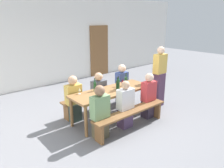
{
  "coord_description": "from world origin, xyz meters",
  "views": [
    {
      "loc": [
        -3.09,
        -3.66,
        2.4
      ],
      "look_at": [
        0.0,
        0.0,
        0.9
      ],
      "focal_mm": 34.04,
      "sensor_mm": 36.0,
      "label": 1
    }
  ],
  "objects": [
    {
      "name": "seated_guest_near_1",
      "position": [
        -0.04,
        -0.51,
        0.52
      ],
      "size": [
        0.38,
        0.24,
        1.1
      ],
      "rotation": [
        0.0,
        0.0,
        1.57
      ],
      "color": "#4C3858",
      "rests_on": "ground"
    },
    {
      "name": "wine_bottle_2",
      "position": [
        0.09,
        -0.1,
        0.87
      ],
      "size": [
        0.08,
        0.08,
        0.32
      ],
      "color": "#143319",
      "rests_on": "tasting_table"
    },
    {
      "name": "seated_guest_far_2",
      "position": [
        0.79,
        0.51,
        0.58
      ],
      "size": [
        0.34,
        0.24,
        1.18
      ],
      "rotation": [
        0.0,
        0.0,
        -1.57
      ],
      "color": "navy",
      "rests_on": "ground"
    },
    {
      "name": "wooden_door",
      "position": [
        2.34,
        3.61,
        1.05
      ],
      "size": [
        0.9,
        0.06,
        2.1
      ],
      "primitive_type": "cube",
      "color": "brown",
      "rests_on": "ground"
    },
    {
      "name": "wine_bottle_1",
      "position": [
        0.53,
        0.08,
        0.86
      ],
      "size": [
        0.08,
        0.08,
        0.32
      ],
      "color": "#234C2D",
      "rests_on": "tasting_table"
    },
    {
      "name": "bench_near",
      "position": [
        0.0,
        -0.66,
        0.36
      ],
      "size": [
        1.97,
        0.3,
        0.45
      ],
      "color": "brown",
      "rests_on": "ground"
    },
    {
      "name": "seated_guest_near_0",
      "position": [
        -0.74,
        -0.51,
        0.55
      ],
      "size": [
        0.38,
        0.24,
        1.14
      ],
      "rotation": [
        0.0,
        0.0,
        1.57
      ],
      "color": "brown",
      "rests_on": "ground"
    },
    {
      "name": "ground_plane",
      "position": [
        0.0,
        0.0,
        0.0
      ],
      "size": [
        24.0,
        24.0,
        0.0
      ],
      "primitive_type": "plane",
      "color": "slate"
    },
    {
      "name": "back_wall",
      "position": [
        0.0,
        3.75,
        1.6
      ],
      "size": [
        14.0,
        0.2,
        3.2
      ],
      "primitive_type": "cube",
      "color": "silver",
      "rests_on": "ground"
    },
    {
      "name": "wine_glass_0",
      "position": [
        -0.74,
        0.27,
        0.85
      ],
      "size": [
        0.06,
        0.06,
        0.15
      ],
      "color": "silver",
      "rests_on": "tasting_table"
    },
    {
      "name": "seated_guest_far_0",
      "position": [
        -0.76,
        0.51,
        0.55
      ],
      "size": [
        0.38,
        0.24,
        1.13
      ],
      "rotation": [
        0.0,
        0.0,
        -1.57
      ],
      "color": "#374941",
      "rests_on": "ground"
    },
    {
      "name": "tasting_table",
      "position": [
        0.0,
        0.0,
        0.67
      ],
      "size": [
        2.07,
        0.71,
        0.75
      ],
      "color": "olive",
      "rests_on": "ground"
    },
    {
      "name": "seated_guest_far_1",
      "position": [
        -0.02,
        0.51,
        0.52
      ],
      "size": [
        0.38,
        0.24,
        1.08
      ],
      "rotation": [
        0.0,
        0.0,
        -1.57
      ],
      "color": "brown",
      "rests_on": "ground"
    },
    {
      "name": "seated_guest_near_2",
      "position": [
        0.75,
        -0.51,
        0.54
      ],
      "size": [
        0.36,
        0.24,
        1.14
      ],
      "rotation": [
        0.0,
        0.0,
        1.57
      ],
      "color": "#322738",
      "rests_on": "ground"
    },
    {
      "name": "standing_host",
      "position": [
        1.56,
        -0.18,
        0.82
      ],
      "size": [
        0.37,
        0.24,
        1.67
      ],
      "rotation": [
        0.0,
        0.0,
        3.14
      ],
      "color": "#4E334E",
      "rests_on": "ground"
    },
    {
      "name": "wine_glass_2",
      "position": [
        0.42,
        0.09,
        0.87
      ],
      "size": [
        0.07,
        0.07,
        0.18
      ],
      "color": "silver",
      "rests_on": "tasting_table"
    },
    {
      "name": "wine_bottle_3",
      "position": [
        0.19,
        -0.01,
        0.87
      ],
      "size": [
        0.07,
        0.07,
        0.31
      ],
      "color": "#194723",
      "rests_on": "tasting_table"
    },
    {
      "name": "wine_bottle_0",
      "position": [
        -0.34,
        0.22,
        0.86
      ],
      "size": [
        0.07,
        0.07,
        0.31
      ],
      "color": "#194723",
      "rests_on": "tasting_table"
    },
    {
      "name": "wine_glass_1",
      "position": [
        0.27,
        0.13,
        0.87
      ],
      "size": [
        0.08,
        0.08,
        0.17
      ],
      "color": "silver",
      "rests_on": "tasting_table"
    },
    {
      "name": "bench_far",
      "position": [
        0.0,
        0.66,
        0.36
      ],
      "size": [
        1.97,
        0.3,
        0.45
      ],
      "color": "brown",
      "rests_on": "ground"
    }
  ]
}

